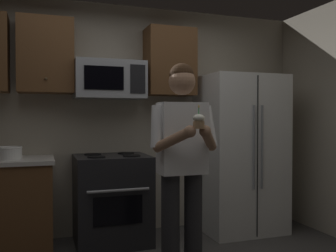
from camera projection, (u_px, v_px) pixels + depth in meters
wall_back at (119, 119)px, 4.28m from camera, size 4.40×0.10×2.60m
oven_range at (112, 199)px, 3.88m from camera, size 0.76×0.70×0.93m
microwave at (110, 80)px, 3.96m from camera, size 0.74×0.41×0.40m
refrigerator at (240, 153)px, 4.31m from camera, size 0.90×0.75×1.80m
cabinet_row_upper at (53, 56)px, 3.82m from camera, size 2.78×0.36×0.76m
bowl_large_white at (8, 153)px, 3.52m from camera, size 0.26×0.26×0.12m
person at (182, 157)px, 3.01m from camera, size 0.60×0.48×1.76m
cupcake at (199, 121)px, 2.69m from camera, size 0.09×0.09×0.17m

